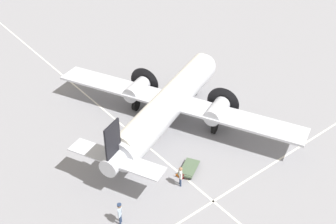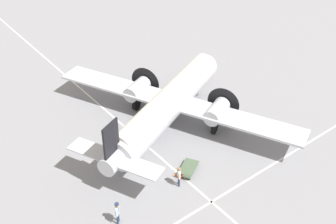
{
  "view_description": "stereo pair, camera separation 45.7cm",
  "coord_description": "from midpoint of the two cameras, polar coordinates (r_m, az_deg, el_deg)",
  "views": [
    {
      "loc": [
        -23.05,
        18.32,
        21.74
      ],
      "look_at": [
        0.0,
        0.0,
        1.63
      ],
      "focal_mm": 45.0,
      "sensor_mm": 36.0,
      "label": 1
    },
    {
      "loc": [
        -23.33,
        17.96,
        21.74
      ],
      "look_at": [
        0.0,
        0.0,
        1.63
      ],
      "focal_mm": 45.0,
      "sensor_mm": 36.0,
      "label": 2
    }
  ],
  "objects": [
    {
      "name": "apron_line_northsouth",
      "position": [
        31.77,
        9.62,
        -9.46
      ],
      "size": [
        0.16,
        120.0,
        0.01
      ],
      "color": "silver",
      "rests_on": "ground_plane"
    },
    {
      "name": "suitcase_near_door",
      "position": [
        31.61,
        1.43,
        -8.6
      ],
      "size": [
        0.38,
        0.17,
        0.47
      ],
      "color": "maroon",
      "rests_on": "ground_plane"
    },
    {
      "name": "crew_foreground",
      "position": [
        28.11,
        -7.03,
        -13.22
      ],
      "size": [
        0.46,
        0.45,
        1.77
      ],
      "rotation": [
        0.0,
        0.0,
        2.37
      ],
      "color": "navy",
      "rests_on": "ground_plane"
    },
    {
      "name": "baggage_cart",
      "position": [
        32.13,
        2.46,
        -7.62
      ],
      "size": [
        2.01,
        2.38,
        0.56
      ],
      "rotation": [
        0.0,
        0.0,
        5.24
      ],
      "color": "#4C6047",
      "rests_on": "ground_plane"
    },
    {
      "name": "airliner_main",
      "position": [
        35.48,
        -0.07,
        1.48
      ],
      "size": [
        21.64,
        17.63,
        5.67
      ],
      "rotation": [
        0.0,
        0.0,
        5.14
      ],
      "color": "silver",
      "rests_on": "ground_plane"
    },
    {
      "name": "traffic_cone",
      "position": [
        31.74,
        1.19,
        -8.19
      ],
      "size": [
        0.47,
        0.47,
        0.62
      ],
      "color": "orange",
      "rests_on": "ground_plane"
    },
    {
      "name": "passenger_boarding",
      "position": [
        30.48,
        1.27,
        -8.46
      ],
      "size": [
        0.51,
        0.36,
        1.7
      ],
      "rotation": [
        0.0,
        0.0,
        5.75
      ],
      "color": "navy",
      "rests_on": "ground_plane"
    },
    {
      "name": "ground_plane",
      "position": [
        36.6,
        -0.36,
        -2.11
      ],
      "size": [
        300.0,
        300.0,
        0.0
      ],
      "primitive_type": "plane",
      "color": "gray"
    },
    {
      "name": "apron_line_eastwest",
      "position": [
        35.23,
        -4.12,
        -3.86
      ],
      "size": [
        120.0,
        0.16,
        0.01
      ],
      "color": "silver",
      "rests_on": "ground_plane"
    }
  ]
}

